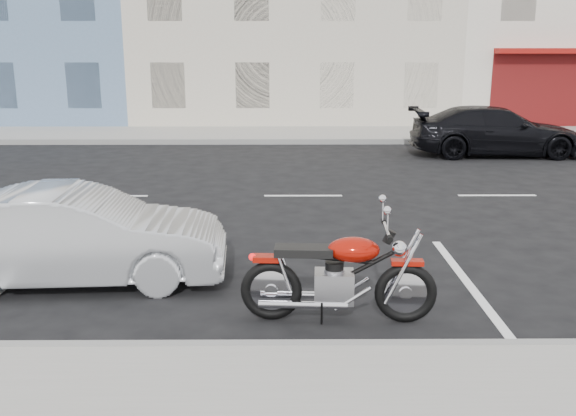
{
  "coord_description": "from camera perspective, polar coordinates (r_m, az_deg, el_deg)",
  "views": [
    {
      "loc": [
        -2.4,
        -12.83,
        3.03
      ],
      "look_at": [
        -2.34,
        -4.13,
        0.8
      ],
      "focal_mm": 40.0,
      "sensor_mm": 36.0,
      "label": 1
    }
  ],
  "objects": [
    {
      "name": "motorcycle",
      "position": [
        7.25,
        10.69,
        -6.31
      ],
      "size": [
        2.19,
        0.72,
        1.1
      ],
      "rotation": [
        0.0,
        0.0,
        -0.06
      ],
      "color": "black",
      "rests_on": "ground"
    },
    {
      "name": "ground",
      "position": [
        13.4,
        9.94,
        1.09
      ],
      "size": [
        120.0,
        120.0,
        0.0
      ],
      "primitive_type": "plane",
      "color": "black",
      "rests_on": "ground"
    },
    {
      "name": "curb_near",
      "position": [
        7.03,
        -22.53,
        -11.61
      ],
      "size": [
        80.0,
        0.12,
        0.16
      ],
      "primitive_type": "cube",
      "color": "gray",
      "rests_on": "ground"
    },
    {
      "name": "sidewalk_far",
      "position": [
        21.88,
        -7.27,
        6.5
      ],
      "size": [
        80.0,
        3.4,
        0.15
      ],
      "primitive_type": "cube",
      "color": "gray",
      "rests_on": "ground"
    },
    {
      "name": "sedan_silver",
      "position": [
        8.7,
        -18.25,
        -2.4
      ],
      "size": [
        3.88,
        1.56,
        1.25
      ],
      "primitive_type": "imported",
      "rotation": [
        0.0,
        0.0,
        1.63
      ],
      "color": "#B8BBC0",
      "rests_on": "ground"
    },
    {
      "name": "curb_far",
      "position": [
        20.21,
        -7.83,
        5.85
      ],
      "size": [
        80.0,
        0.12,
        0.16
      ],
      "primitive_type": "cube",
      "color": "gray",
      "rests_on": "ground"
    },
    {
      "name": "car_far",
      "position": [
        18.87,
        17.96,
        6.53
      ],
      "size": [
        4.72,
        2.01,
        1.36
      ],
      "primitive_type": "imported",
      "rotation": [
        0.0,
        0.0,
        1.55
      ],
      "color": "black",
      "rests_on": "ground"
    }
  ]
}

